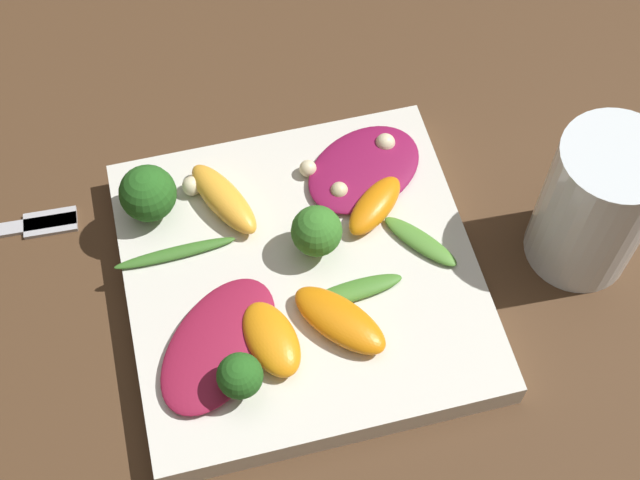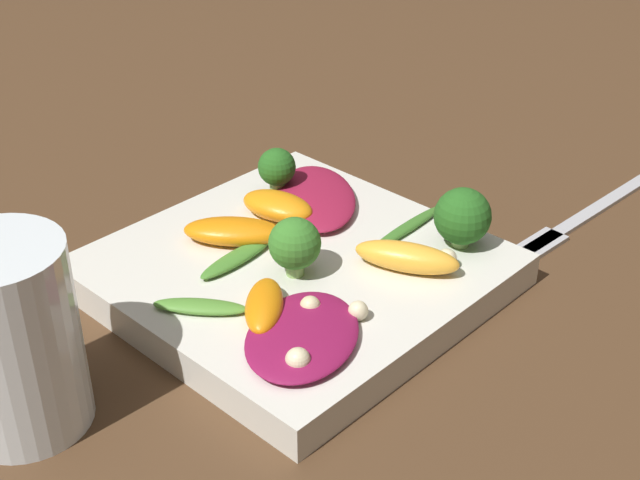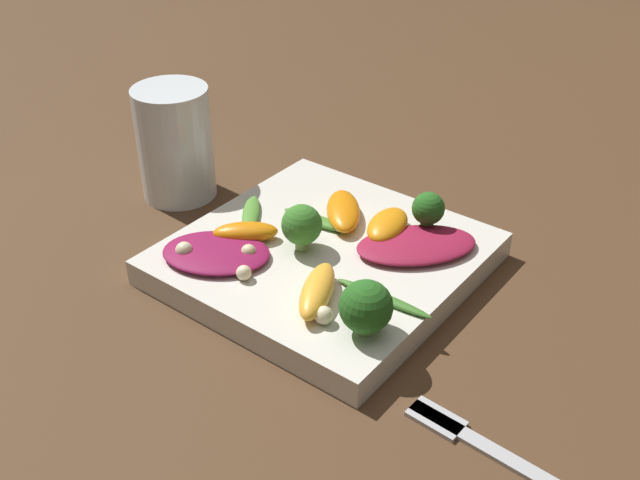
{
  "view_description": "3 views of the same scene",
  "coord_description": "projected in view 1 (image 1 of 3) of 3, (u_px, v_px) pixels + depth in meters",
  "views": [
    {
      "loc": [
        -0.06,
        -0.29,
        0.56
      ],
      "look_at": [
        0.01,
        0.01,
        0.05
      ],
      "focal_mm": 50.0,
      "sensor_mm": 36.0,
      "label": 1
    },
    {
      "loc": [
        0.37,
        0.37,
        0.36
      ],
      "look_at": [
        -0.01,
        0.01,
        0.04
      ],
      "focal_mm": 50.0,
      "sensor_mm": 36.0,
      "label": 2
    },
    {
      "loc": [
        -0.33,
        0.43,
        0.39
      ],
      "look_at": [
        0.0,
        0.0,
        0.03
      ],
      "focal_mm": 42.0,
      "sensor_mm": 36.0,
      "label": 3
    }
  ],
  "objects": [
    {
      "name": "macadamia_nut_0",
      "position": [
        339.0,
        191.0,
        0.64
      ],
      "size": [
        0.01,
        0.01,
        0.01
      ],
      "color": "beige",
      "rests_on": "plate"
    },
    {
      "name": "macadamia_nut_3",
      "position": [
        192.0,
        186.0,
        0.64
      ],
      "size": [
        0.01,
        0.01,
        0.01
      ],
      "color": "beige",
      "rests_on": "plate"
    },
    {
      "name": "arugula_sprig_1",
      "position": [
        175.0,
        253.0,
        0.62
      ],
      "size": [
        0.09,
        0.01,
        0.01
      ],
      "color": "#3D7528",
      "rests_on": "plate"
    },
    {
      "name": "plate",
      "position": [
        302.0,
        278.0,
        0.63
      ],
      "size": [
        0.24,
        0.24,
        0.02
      ],
      "color": "silver",
      "rests_on": "ground_plane"
    },
    {
      "name": "radicchio_leaf_0",
      "position": [
        219.0,
        345.0,
        0.58
      ],
      "size": [
        0.12,
        0.12,
        0.01
      ],
      "color": "maroon",
      "rests_on": "plate"
    },
    {
      "name": "broccoli_floret_0",
      "position": [
        240.0,
        377.0,
        0.55
      ],
      "size": [
        0.03,
        0.03,
        0.04
      ],
      "color": "#84AD5B",
      "rests_on": "plate"
    },
    {
      "name": "orange_segment_2",
      "position": [
        375.0,
        206.0,
        0.63
      ],
      "size": [
        0.06,
        0.06,
        0.02
      ],
      "color": "orange",
      "rests_on": "plate"
    },
    {
      "name": "broccoli_floret_2",
      "position": [
        148.0,
        194.0,
        0.62
      ],
      "size": [
        0.04,
        0.04,
        0.04
      ],
      "color": "#84AD5B",
      "rests_on": "plate"
    },
    {
      "name": "arugula_sprig_2",
      "position": [
        354.0,
        290.0,
        0.6
      ],
      "size": [
        0.07,
        0.02,
        0.01
      ],
      "color": "#47842D",
      "rests_on": "plate"
    },
    {
      "name": "radicchio_leaf_1",
      "position": [
        364.0,
        169.0,
        0.65
      ],
      "size": [
        0.11,
        0.1,
        0.01
      ],
      "color": "maroon",
      "rests_on": "plate"
    },
    {
      "name": "broccoli_floret_1",
      "position": [
        317.0,
        232.0,
        0.6
      ],
      "size": [
        0.04,
        0.04,
        0.04
      ],
      "color": "#84AD5B",
      "rests_on": "plate"
    },
    {
      "name": "drinking_glass",
      "position": [
        596.0,
        205.0,
        0.6
      ],
      "size": [
        0.08,
        0.08,
        0.11
      ],
      "color": "white",
      "rests_on": "ground_plane"
    },
    {
      "name": "macadamia_nut_2",
      "position": [
        385.0,
        143.0,
        0.66
      ],
      "size": [
        0.01,
        0.01,
        0.01
      ],
      "color": "beige",
      "rests_on": "plate"
    },
    {
      "name": "orange_segment_1",
      "position": [
        224.0,
        199.0,
        0.63
      ],
      "size": [
        0.05,
        0.08,
        0.02
      ],
      "color": "#FCAD33",
      "rests_on": "plate"
    },
    {
      "name": "orange_segment_3",
      "position": [
        271.0,
        339.0,
        0.58
      ],
      "size": [
        0.04,
        0.06,
        0.02
      ],
      "color": "orange",
      "rests_on": "plate"
    },
    {
      "name": "orange_segment_0",
      "position": [
        340.0,
        320.0,
        0.59
      ],
      "size": [
        0.07,
        0.07,
        0.02
      ],
      "color": "orange",
      "rests_on": "plate"
    },
    {
      "name": "macadamia_nut_1",
      "position": [
        308.0,
        168.0,
        0.65
      ],
      "size": [
        0.01,
        0.01,
        0.01
      ],
      "color": "beige",
      "rests_on": "plate"
    },
    {
      "name": "arugula_sprig_0",
      "position": [
        421.0,
        243.0,
        0.62
      ],
      "size": [
        0.05,
        0.06,
        0.01
      ],
      "color": "#518E33",
      "rests_on": "plate"
    },
    {
      "name": "ground_plane",
      "position": [
        302.0,
        286.0,
        0.64
      ],
      "size": [
        2.4,
        2.4,
        0.0
      ],
      "primitive_type": "plane",
      "color": "#4C331E"
    }
  ]
}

